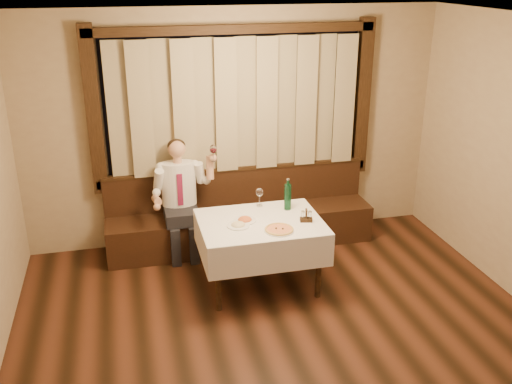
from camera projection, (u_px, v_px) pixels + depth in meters
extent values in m
cube|color=silver|center=(327.00, 35.00, 3.59)|extent=(5.00, 6.00, 0.01)
cube|color=tan|center=(234.00, 128.00, 6.81)|extent=(5.00, 0.01, 2.80)
cube|color=black|center=(234.00, 104.00, 6.69)|extent=(3.00, 0.02, 1.60)
cube|color=orange|center=(176.00, 132.00, 6.63)|extent=(0.50, 0.01, 0.40)
cube|color=black|center=(236.00, 173.00, 6.96)|extent=(3.30, 0.12, 0.10)
cube|color=black|center=(234.00, 29.00, 6.33)|extent=(3.30, 0.12, 0.10)
cube|color=black|center=(93.00, 112.00, 6.30)|extent=(0.16, 0.12, 1.90)
cube|color=black|center=(362.00, 97.00, 7.00)|extent=(0.16, 0.12, 1.90)
cube|color=#8B7C59|center=(236.00, 106.00, 6.59)|extent=(2.90, 0.08, 1.55)
cube|color=black|center=(241.00, 228.00, 6.96)|extent=(3.20, 0.60, 0.45)
cube|color=black|center=(236.00, 187.00, 7.01)|extent=(3.20, 0.12, 0.45)
cube|color=black|center=(236.00, 168.00, 6.92)|extent=(3.20, 0.14, 0.04)
cylinder|color=black|center=(218.00, 279.00, 5.58)|extent=(0.06, 0.06, 0.71)
cylinder|color=black|center=(319.00, 266.00, 5.81)|extent=(0.06, 0.06, 0.71)
cylinder|color=black|center=(206.00, 245.00, 6.25)|extent=(0.06, 0.06, 0.71)
cylinder|color=black|center=(297.00, 235.00, 6.48)|extent=(0.06, 0.06, 0.71)
cube|color=black|center=(261.00, 223.00, 5.89)|extent=(1.20, 0.90, 0.04)
cube|color=white|center=(261.00, 221.00, 5.88)|extent=(1.26, 0.96, 0.01)
cube|color=white|center=(273.00, 258.00, 5.51)|extent=(1.26, 0.01, 0.35)
cube|color=white|center=(250.00, 218.00, 6.38)|extent=(1.26, 0.01, 0.35)
cube|color=white|center=(201.00, 243.00, 5.81)|extent=(0.01, 0.96, 0.35)
cube|color=white|center=(318.00, 230.00, 6.08)|extent=(0.01, 0.96, 0.35)
cylinder|color=white|center=(279.00, 230.00, 5.66)|extent=(0.30, 0.30, 0.01)
cylinder|color=#C13E1C|center=(279.00, 229.00, 5.65)|extent=(0.28, 0.28, 0.01)
torus|color=tan|center=(279.00, 229.00, 5.65)|extent=(0.29, 0.29, 0.02)
sphere|color=black|center=(276.00, 228.00, 5.66)|extent=(0.02, 0.02, 0.02)
sphere|color=black|center=(283.00, 229.00, 5.65)|extent=(0.02, 0.02, 0.02)
cylinder|color=white|center=(245.00, 220.00, 5.87)|extent=(0.23, 0.23, 0.01)
ellipsoid|color=#B73D1D|center=(245.00, 217.00, 5.86)|extent=(0.14, 0.14, 0.06)
cylinder|color=white|center=(238.00, 226.00, 5.76)|extent=(0.23, 0.23, 0.01)
ellipsoid|color=#D4BC89|center=(238.00, 222.00, 5.74)|extent=(0.14, 0.14, 0.06)
cylinder|color=#114F2B|center=(288.00, 197.00, 6.11)|extent=(0.08, 0.08, 0.28)
cylinder|color=#114F2B|center=(288.00, 183.00, 6.05)|extent=(0.03, 0.03, 0.07)
cylinder|color=silver|center=(288.00, 179.00, 6.03)|extent=(0.03, 0.03, 0.01)
cylinder|color=white|center=(259.00, 206.00, 6.24)|extent=(0.07, 0.07, 0.01)
cylinder|color=white|center=(260.00, 201.00, 6.22)|extent=(0.01, 0.01, 0.11)
ellipsoid|color=white|center=(260.00, 192.00, 6.18)|extent=(0.08, 0.08, 0.09)
cube|color=black|center=(306.00, 220.00, 5.86)|extent=(0.14, 0.09, 0.04)
cube|color=black|center=(306.00, 214.00, 5.83)|extent=(0.03, 0.06, 0.09)
cylinder|color=white|center=(303.00, 215.00, 5.84)|extent=(0.03, 0.03, 0.07)
cylinder|color=silver|center=(303.00, 212.00, 5.83)|extent=(0.04, 0.04, 0.01)
cylinder|color=white|center=(310.00, 215.00, 5.84)|extent=(0.03, 0.03, 0.07)
cylinder|color=silver|center=(310.00, 212.00, 5.83)|extent=(0.04, 0.04, 0.01)
cube|color=black|center=(181.00, 215.00, 6.59)|extent=(0.38, 0.43, 0.15)
cube|color=black|center=(176.00, 247.00, 6.48)|extent=(0.10, 0.11, 0.45)
cube|color=black|center=(194.00, 245.00, 6.53)|extent=(0.10, 0.11, 0.45)
ellipsoid|color=white|center=(179.00, 184.00, 6.59)|extent=(0.40, 0.25, 0.52)
cube|color=maroon|center=(180.00, 190.00, 6.49)|extent=(0.06, 0.01, 0.38)
cylinder|color=tan|center=(177.00, 159.00, 6.48)|extent=(0.10, 0.10, 0.08)
sphere|color=tan|center=(177.00, 149.00, 6.44)|extent=(0.20, 0.20, 0.20)
ellipsoid|color=black|center=(176.00, 146.00, 6.45)|extent=(0.21, 0.21, 0.15)
sphere|color=white|center=(161.00, 168.00, 6.47)|extent=(0.12, 0.12, 0.12)
sphere|color=white|center=(194.00, 165.00, 6.56)|extent=(0.12, 0.12, 0.12)
sphere|color=tan|center=(157.00, 207.00, 6.21)|extent=(0.08, 0.08, 0.08)
sphere|color=tan|center=(213.00, 158.00, 6.41)|extent=(0.09, 0.09, 0.09)
cylinder|color=white|center=(213.00, 156.00, 6.37)|extent=(0.01, 0.01, 0.10)
ellipsoid|color=white|center=(213.00, 149.00, 6.34)|extent=(0.08, 0.08, 0.10)
ellipsoid|color=#4C070F|center=(213.00, 150.00, 6.34)|extent=(0.06, 0.06, 0.06)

